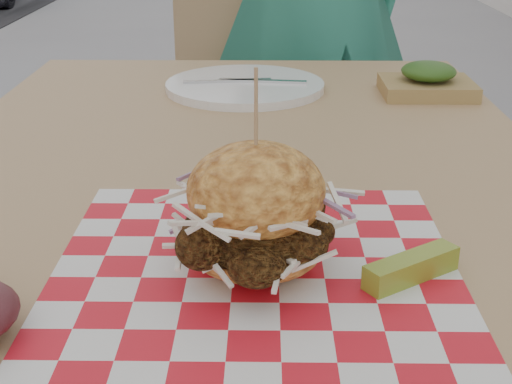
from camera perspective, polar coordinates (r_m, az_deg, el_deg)
patio_table at (r=0.91m, az=-1.50°, el=-2.52°), size 0.80×1.20×0.75m
patio_chair at (r=1.83m, az=0.48°, el=6.72°), size 0.52×0.53×0.95m
paper_liner at (r=0.64m, az=0.00°, el=-6.10°), size 0.36×0.36×0.00m
sandwich at (r=0.62m, az=-0.00°, el=-1.94°), size 0.16×0.16×0.18m
pickle_spear at (r=0.63m, az=12.33°, el=-5.93°), size 0.09×0.07×0.02m
place_setting at (r=1.23m, az=-0.89°, el=8.48°), size 0.27×0.27×0.02m
kraft_tray at (r=1.23m, az=13.57°, el=8.58°), size 0.15×0.12×0.06m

